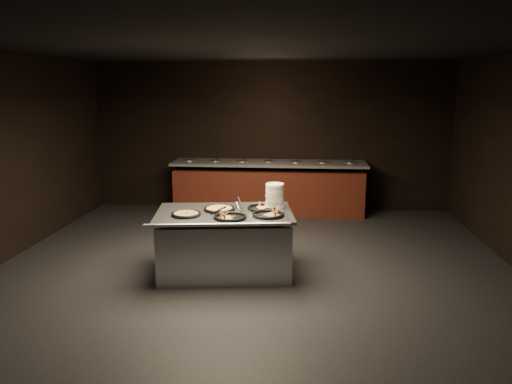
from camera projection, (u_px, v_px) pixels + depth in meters
The scene contains 11 objects.
room at pixel (250, 169), 5.96m from camera, with size 7.02×8.02×2.92m.
salad_bar at pixel (269, 191), 9.64m from camera, with size 3.70×0.83×1.18m.
serving_counter at pixel (225, 244), 6.50m from camera, with size 1.87×1.34×0.83m.
plate_stack at pixel (275, 196), 6.60m from camera, with size 0.24×0.24×0.32m, color white.
pan_veggie_whole at pixel (186, 214), 6.23m from camera, with size 0.37×0.37×0.04m.
pan_cheese_whole at pixel (219, 209), 6.49m from camera, with size 0.41×0.41×0.04m.
pan_cheese_slices_a at pixel (262, 208), 6.55m from camera, with size 0.38×0.38×0.04m.
pan_cheese_slices_b at pixel (230, 217), 6.10m from camera, with size 0.41×0.41×0.04m.
pan_veggie_slices at pixel (268, 214), 6.21m from camera, with size 0.40×0.40×0.04m.
server_left at pixel (239, 204), 6.51m from camera, with size 0.20×0.30×0.16m.
server_right at pixel (222, 212), 6.09m from camera, with size 0.31×0.09×0.15m.
Camera 1 is at (0.59, -5.86, 2.41)m, focal length 35.00 mm.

